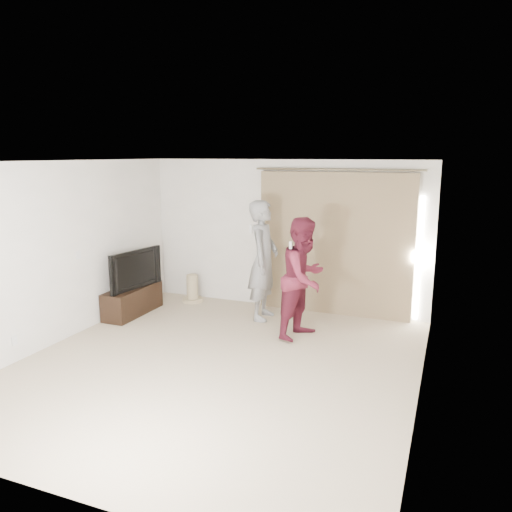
# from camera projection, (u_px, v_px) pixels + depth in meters

# --- Properties ---
(floor) EXTENTS (5.50, 5.50, 0.00)m
(floor) POSITION_uv_depth(u_px,v_px,m) (217.00, 365.00, 6.48)
(floor) COLOR tan
(floor) RESTS_ON ground
(wall_back) EXTENTS (5.00, 0.04, 2.60)m
(wall_back) POSITION_uv_depth(u_px,v_px,m) (285.00, 235.00, 8.72)
(wall_back) COLOR silver
(wall_back) RESTS_ON ground
(wall_left) EXTENTS (0.04, 5.50, 2.60)m
(wall_left) POSITION_uv_depth(u_px,v_px,m) (58.00, 253.00, 7.12)
(wall_left) COLOR silver
(wall_left) RESTS_ON ground
(ceiling) EXTENTS (5.00, 5.50, 0.01)m
(ceiling) POSITION_uv_depth(u_px,v_px,m) (213.00, 161.00, 5.96)
(ceiling) COLOR silver
(ceiling) RESTS_ON wall_back
(curtain) EXTENTS (2.80, 0.11, 2.46)m
(curtain) POSITION_uv_depth(u_px,v_px,m) (335.00, 244.00, 8.35)
(curtain) COLOR #907C58
(curtain) RESTS_ON ground
(tv_console) EXTENTS (0.42, 1.21, 0.47)m
(tv_console) POSITION_uv_depth(u_px,v_px,m) (133.00, 301.00, 8.51)
(tv_console) COLOR black
(tv_console) RESTS_ON ground
(tv) EXTENTS (0.33, 1.15, 0.66)m
(tv) POSITION_uv_depth(u_px,v_px,m) (131.00, 269.00, 8.40)
(tv) COLOR black
(tv) RESTS_ON tv_console
(scratching_post) EXTENTS (0.38, 0.38, 0.51)m
(scratching_post) POSITION_uv_depth(u_px,v_px,m) (192.00, 291.00, 9.23)
(scratching_post) COLOR tan
(scratching_post) RESTS_ON ground
(person_man) EXTENTS (0.52, 0.75, 1.97)m
(person_man) POSITION_uv_depth(u_px,v_px,m) (263.00, 260.00, 8.14)
(person_man) COLOR gray
(person_man) RESTS_ON ground
(person_woman) EXTENTS (0.91, 1.04, 1.80)m
(person_woman) POSITION_uv_depth(u_px,v_px,m) (304.00, 278.00, 7.32)
(person_woman) COLOR maroon
(person_woman) RESTS_ON ground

